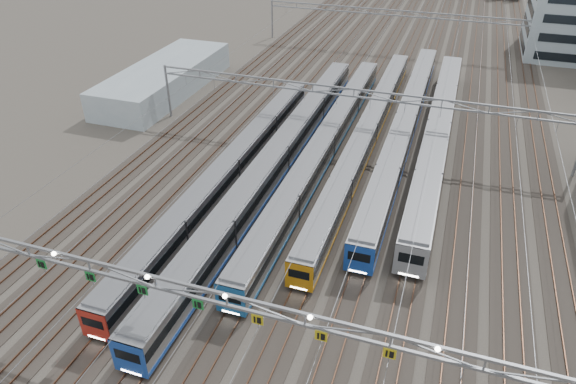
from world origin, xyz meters
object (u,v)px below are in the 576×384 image
(gantry_near, at_px, (226,303))
(gantry_mid, at_px, (353,99))
(train_b, at_px, (278,157))
(gantry_far, at_px, (402,18))
(train_d, at_px, (367,133))
(west_shed, at_px, (165,79))
(train_c, at_px, (324,145))
(train_f, at_px, (437,133))
(train_a, at_px, (229,170))
(train_e, at_px, (405,125))

(gantry_near, relative_size, gantry_mid, 1.00)
(train_b, height_order, gantry_far, gantry_far)
(train_b, xyz_separation_m, gantry_mid, (6.75, 10.87, 4.25))
(train_d, distance_m, gantry_mid, 4.97)
(train_b, xyz_separation_m, train_d, (9.00, 10.64, -0.18))
(train_d, distance_m, west_shed, 37.27)
(train_c, bearing_deg, gantry_mid, 68.47)
(train_d, distance_m, train_f, 9.30)
(gantry_far, distance_m, west_shed, 49.74)
(gantry_far, bearing_deg, train_c, -92.54)
(train_c, height_order, west_shed, west_shed)
(train_b, bearing_deg, train_c, 48.96)
(train_a, relative_size, train_c, 0.87)
(train_e, bearing_deg, gantry_near, -98.80)
(train_a, distance_m, gantry_near, 27.64)
(train_e, xyz_separation_m, train_f, (4.50, -1.68, 0.18))
(train_b, xyz_separation_m, gantry_near, (6.70, -29.25, 4.95))
(gantry_mid, distance_m, gantry_far, 45.00)
(train_b, height_order, gantry_near, gantry_near)
(gantry_near, bearing_deg, train_b, 102.91)
(west_shed, bearing_deg, train_b, -35.97)
(train_a, relative_size, gantry_near, 0.92)
(train_a, height_order, gantry_far, gantry_far)
(train_c, relative_size, gantry_mid, 1.05)
(train_c, xyz_separation_m, west_shed, (-31.65, 14.53, 0.21))
(gantry_near, height_order, gantry_mid, gantry_near)
(train_a, distance_m, gantry_mid, 19.55)
(west_shed, bearing_deg, gantry_mid, -14.60)
(train_b, xyz_separation_m, train_f, (18.00, 12.96, 0.13))
(gantry_mid, xyz_separation_m, gantry_far, (0.00, 45.00, 0.00))
(train_d, bearing_deg, gantry_near, -93.30)
(train_a, xyz_separation_m, gantry_mid, (11.25, 15.37, 4.41))
(train_f, bearing_deg, gantry_far, 104.69)
(train_a, height_order, train_b, train_b)
(train_a, xyz_separation_m, gantry_near, (11.20, -24.75, 5.11))
(train_e, relative_size, gantry_far, 1.09)
(train_a, bearing_deg, gantry_near, -65.65)
(train_c, height_order, train_e, train_e)
(train_b, bearing_deg, train_a, -135.04)
(train_f, relative_size, gantry_far, 0.99)
(gantry_near, bearing_deg, west_shed, 124.67)
(train_a, height_order, train_e, train_e)
(train_b, bearing_deg, west_shed, 144.03)
(train_b, distance_m, train_f, 22.18)
(train_f, height_order, gantry_near, gantry_near)
(train_d, height_order, gantry_mid, gantry_mid)
(train_b, xyz_separation_m, west_shed, (-27.15, 19.70, 0.10))
(train_d, bearing_deg, train_b, -130.22)
(train_a, distance_m, train_d, 20.28)
(gantry_far, bearing_deg, gantry_near, -90.03)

